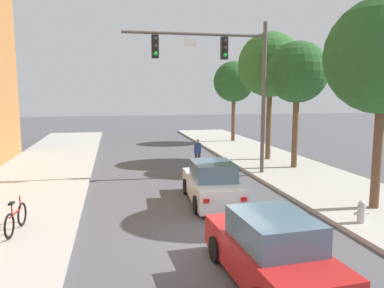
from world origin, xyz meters
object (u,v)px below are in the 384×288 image
(street_tree_nearest, at_px, (384,56))
(street_tree_farthest, at_px, (234,82))
(car_lead_white, at_px, (212,184))
(bicycle_leaning, at_px, (16,219))
(street_tree_second, at_px, (297,73))
(street_tree_third, at_px, (270,65))
(fire_hydrant, at_px, (361,212))
(pedestrian_crossing_road, at_px, (197,152))
(traffic_signal_mast, at_px, (226,69))
(car_following_red, at_px, (271,252))

(street_tree_nearest, height_order, street_tree_farthest, street_tree_nearest)
(car_lead_white, relative_size, bicycle_leaning, 2.44)
(street_tree_second, distance_m, street_tree_third, 2.79)
(bicycle_leaning, distance_m, fire_hydrant, 10.52)
(car_lead_white, distance_m, street_tree_second, 9.05)
(street_tree_third, bearing_deg, street_tree_nearest, -91.51)
(pedestrian_crossing_road, relative_size, fire_hydrant, 2.28)
(traffic_signal_mast, relative_size, street_tree_farthest, 1.13)
(pedestrian_crossing_road, relative_size, street_tree_second, 0.24)
(street_tree_farthest, bearing_deg, pedestrian_crossing_road, -118.23)
(street_tree_third, bearing_deg, street_tree_second, -82.03)
(car_following_red, distance_m, fire_hydrant, 5.00)
(street_tree_nearest, bearing_deg, street_tree_third, 88.49)
(traffic_signal_mast, distance_m, street_tree_farthest, 13.22)
(car_lead_white, distance_m, street_tree_farthest, 18.22)
(car_lead_white, bearing_deg, bicycle_leaning, -161.24)
(car_lead_white, bearing_deg, street_tree_farthest, 69.27)
(street_tree_second, bearing_deg, street_tree_nearest, -95.01)
(traffic_signal_mast, relative_size, fire_hydrant, 10.42)
(car_lead_white, distance_m, car_following_red, 6.30)
(car_following_red, bearing_deg, street_tree_third, 66.96)
(traffic_signal_mast, xyz_separation_m, fire_hydrant, (2.15, -7.74, -4.86))
(traffic_signal_mast, height_order, car_following_red, traffic_signal_mast)
(traffic_signal_mast, xyz_separation_m, bicycle_leaning, (-8.28, -6.34, -4.82))
(car_following_red, bearing_deg, street_tree_second, 60.75)
(bicycle_leaning, height_order, street_tree_second, street_tree_second)
(street_tree_farthest, bearing_deg, street_tree_nearest, -92.72)
(car_lead_white, relative_size, pedestrian_crossing_road, 2.63)
(traffic_signal_mast, height_order, pedestrian_crossing_road, traffic_signal_mast)
(bicycle_leaning, bearing_deg, car_lead_white, 18.76)
(traffic_signal_mast, height_order, street_tree_nearest, traffic_signal_mast)
(traffic_signal_mast, bearing_deg, pedestrian_crossing_road, 108.61)
(street_tree_second, bearing_deg, car_following_red, -119.25)
(street_tree_nearest, bearing_deg, traffic_signal_mast, 119.38)
(fire_hydrant, height_order, street_tree_third, street_tree_third)
(car_following_red, xyz_separation_m, street_tree_farthest, (6.59, 22.83, 4.37))
(traffic_signal_mast, bearing_deg, street_tree_nearest, -60.62)
(pedestrian_crossing_road, relative_size, street_tree_third, 0.21)
(traffic_signal_mast, height_order, car_lead_white, traffic_signal_mast)
(traffic_signal_mast, bearing_deg, car_following_red, -101.29)
(bicycle_leaning, xyz_separation_m, street_tree_second, (12.55, 7.26, 4.72))
(car_following_red, distance_m, street_tree_third, 16.07)
(fire_hydrant, bearing_deg, pedestrian_crossing_road, 106.26)
(car_lead_white, bearing_deg, traffic_signal_mast, 67.07)
(car_following_red, xyz_separation_m, street_tree_third, (5.96, 14.02, 5.12))
(pedestrian_crossing_road, relative_size, street_tree_farthest, 0.25)
(street_tree_second, height_order, street_tree_farthest, street_tree_second)
(car_following_red, distance_m, street_tree_second, 13.74)
(car_following_red, relative_size, street_tree_second, 0.64)
(street_tree_nearest, bearing_deg, bicycle_leaning, 179.57)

